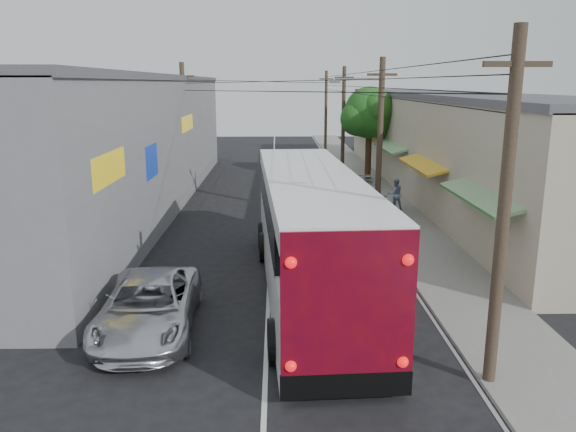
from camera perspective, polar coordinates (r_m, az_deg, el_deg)
The scene contains 13 objects.
ground at distance 15.32m, azimuth -2.19°, elevation -13.11°, with size 120.00×120.00×0.00m, color black.
sidewalk at distance 34.93m, azimuth 9.12°, elevation 2.04°, with size 3.00×80.00×0.12m, color slate.
building_right at distance 37.45m, azimuth 15.58°, elevation 7.26°, with size 7.09×40.00×6.25m.
building_left at distance 33.05m, azimuth -16.70°, elevation 7.31°, with size 7.20×36.00×7.25m.
utility_poles at distance 34.26m, azimuth 3.65°, elevation 8.83°, with size 11.80×45.28×8.00m.
street_tree at distance 40.32m, azimuth 8.38°, elevation 10.18°, with size 4.40×4.00×6.60m.
coach_bus at distance 18.48m, azimuth 2.25°, elevation -1.55°, with size 3.81×14.02×4.00m.
jeepney at distance 16.31m, azimuth -13.95°, elevation -8.86°, with size 2.54×5.52×1.53m, color silver.
parked_suv at distance 29.28m, azimuth 7.34°, elevation 1.60°, with size 2.53×6.23×1.81m, color #9B9BA3.
parked_car_mid at distance 37.08m, azimuth 5.56°, elevation 3.77°, with size 1.60×3.98×1.36m, color #2A292F.
parked_car_far at distance 45.69m, azimuth 3.29°, elevation 5.61°, with size 1.42×4.08×1.34m, color #222227.
pedestrian_near at distance 28.89m, azimuth 9.06°, elevation 1.46°, with size 0.60×0.39×1.65m, color pink.
pedestrian_far at distance 30.87m, azimuth 10.83°, elevation 2.21°, with size 0.83×0.65×1.71m, color #8DA2CD.
Camera 1 is at (0.30, -13.71, 6.83)m, focal length 35.00 mm.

